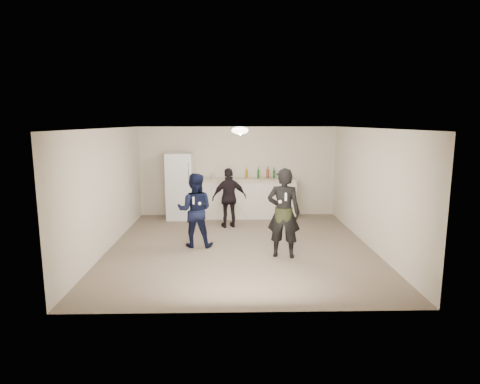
{
  "coord_description": "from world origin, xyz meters",
  "views": [
    {
      "loc": [
        -0.2,
        -8.23,
        2.62
      ],
      "look_at": [
        0.0,
        0.2,
        1.15
      ],
      "focal_mm": 30.0,
      "sensor_mm": 36.0,
      "label": 1
    }
  ],
  "objects_px": {
    "counter": "(248,199)",
    "spectator": "(229,198)",
    "fridge": "(180,186)",
    "shaker": "(213,176)",
    "man": "(195,210)",
    "woman": "(284,213)"
  },
  "relations": [
    {
      "from": "counter",
      "to": "fridge",
      "type": "relative_size",
      "value": 1.44
    },
    {
      "from": "man",
      "to": "woman",
      "type": "bearing_deg",
      "value": 161.74
    },
    {
      "from": "fridge",
      "to": "shaker",
      "type": "bearing_deg",
      "value": 6.01
    },
    {
      "from": "man",
      "to": "shaker",
      "type": "bearing_deg",
      "value": -92.17
    },
    {
      "from": "fridge",
      "to": "shaker",
      "type": "height_order",
      "value": "fridge"
    },
    {
      "from": "fridge",
      "to": "man",
      "type": "xyz_separation_m",
      "value": [
        0.63,
        -2.53,
        -0.11
      ]
    },
    {
      "from": "counter",
      "to": "fridge",
      "type": "xyz_separation_m",
      "value": [
        -1.87,
        -0.07,
        0.38
      ]
    },
    {
      "from": "shaker",
      "to": "man",
      "type": "distance_m",
      "value": 2.67
    },
    {
      "from": "fridge",
      "to": "shaker",
      "type": "xyz_separation_m",
      "value": [
        0.9,
        0.09,
        0.28
      ]
    },
    {
      "from": "counter",
      "to": "shaker",
      "type": "relative_size",
      "value": 15.29
    },
    {
      "from": "man",
      "to": "spectator",
      "type": "distance_m",
      "value": 1.72
    },
    {
      "from": "woman",
      "to": "man",
      "type": "bearing_deg",
      "value": -8.43
    },
    {
      "from": "fridge",
      "to": "woman",
      "type": "height_order",
      "value": "fridge"
    },
    {
      "from": "counter",
      "to": "spectator",
      "type": "xyz_separation_m",
      "value": [
        -0.52,
        -1.04,
        0.23
      ]
    },
    {
      "from": "counter",
      "to": "fridge",
      "type": "bearing_deg",
      "value": -177.85
    },
    {
      "from": "counter",
      "to": "spectator",
      "type": "height_order",
      "value": "spectator"
    },
    {
      "from": "man",
      "to": "spectator",
      "type": "relative_size",
      "value": 1.05
    },
    {
      "from": "counter",
      "to": "shaker",
      "type": "xyz_separation_m",
      "value": [
        -0.97,
        0.02,
        0.65
      ]
    },
    {
      "from": "counter",
      "to": "spectator",
      "type": "relative_size",
      "value": 1.73
    },
    {
      "from": "man",
      "to": "woman",
      "type": "height_order",
      "value": "woman"
    },
    {
      "from": "shaker",
      "to": "spectator",
      "type": "xyz_separation_m",
      "value": [
        0.45,
        -1.07,
        -0.42
      ]
    },
    {
      "from": "spectator",
      "to": "woman",
      "type": "bearing_deg",
      "value": 101.2
    }
  ]
}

